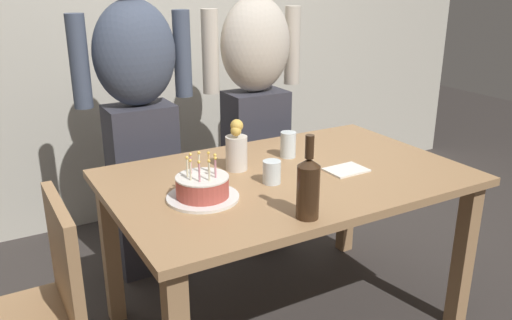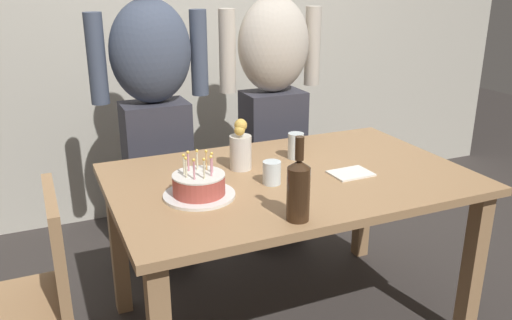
{
  "view_description": "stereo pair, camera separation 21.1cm",
  "coord_description": "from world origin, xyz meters",
  "views": [
    {
      "loc": [
        -1.16,
        -1.76,
        1.54
      ],
      "look_at": [
        -0.17,
        -0.03,
        0.84
      ],
      "focal_mm": 37.06,
      "sensor_mm": 36.0,
      "label": 1
    },
    {
      "loc": [
        -0.97,
        -1.85,
        1.54
      ],
      "look_at": [
        -0.17,
        -0.03,
        0.84
      ],
      "focal_mm": 37.06,
      "sensor_mm": 36.0,
      "label": 2
    }
  ],
  "objects": [
    {
      "name": "dining_table",
      "position": [
        0.0,
        0.0,
        0.64
      ],
      "size": [
        1.5,
        0.96,
        0.74
      ],
      "color": "#A37A51",
      "rests_on": "ground_plane"
    },
    {
      "name": "wine_bottle",
      "position": [
        -0.17,
        -0.39,
        0.86
      ],
      "size": [
        0.08,
        0.08,
        0.3
      ],
      "color": "#382314",
      "rests_on": "dining_table"
    },
    {
      "name": "water_glass_near",
      "position": [
        -0.11,
        -0.05,
        0.79
      ],
      "size": [
        0.07,
        0.07,
        0.09
      ],
      "primitive_type": "cylinder",
      "color": "silver",
      "rests_on": "dining_table"
    },
    {
      "name": "dining_chair",
      "position": [
        -1.05,
        -0.14,
        0.52
      ],
      "size": [
        0.42,
        0.42,
        0.87
      ],
      "rotation": [
        0.0,
        0.0,
        -1.57
      ],
      "color": "#A37A51",
      "rests_on": "ground_plane"
    },
    {
      "name": "person_woman_cardigan",
      "position": [
        0.29,
        0.79,
        0.87
      ],
      "size": [
        0.61,
        0.27,
        1.66
      ],
      "rotation": [
        0.0,
        0.0,
        3.14
      ],
      "color": "#33333D",
      "rests_on": "ground_plane"
    },
    {
      "name": "birthday_cake",
      "position": [
        -0.42,
        -0.06,
        0.78
      ],
      "size": [
        0.28,
        0.28,
        0.17
      ],
      "color": "white",
      "rests_on": "dining_table"
    },
    {
      "name": "back_wall",
      "position": [
        0.0,
        1.55,
        1.3
      ],
      "size": [
        5.2,
        0.1,
        2.6
      ],
      "primitive_type": "cube",
      "color": "beige",
      "rests_on": "ground_plane"
    },
    {
      "name": "person_man_bearded",
      "position": [
        -0.39,
        0.79,
        0.87
      ],
      "size": [
        0.61,
        0.27,
        1.66
      ],
      "rotation": [
        0.0,
        0.0,
        3.14
      ],
      "color": "#33333D",
      "rests_on": "ground_plane"
    },
    {
      "name": "napkin_stack",
      "position": [
        0.24,
        -0.09,
        0.74
      ],
      "size": [
        0.18,
        0.13,
        0.01
      ],
      "primitive_type": "cube",
      "rotation": [
        0.0,
        0.0,
        0.03
      ],
      "color": "white",
      "rests_on": "dining_table"
    },
    {
      "name": "flower_vase",
      "position": [
        -0.16,
        0.15,
        0.83
      ],
      "size": [
        0.09,
        0.09,
        0.23
      ],
      "color": "silver",
      "rests_on": "dining_table"
    },
    {
      "name": "water_glass_far",
      "position": [
        0.12,
        0.19,
        0.8
      ],
      "size": [
        0.07,
        0.07,
        0.12
      ],
      "primitive_type": "cylinder",
      "color": "silver",
      "rests_on": "dining_table"
    }
  ]
}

